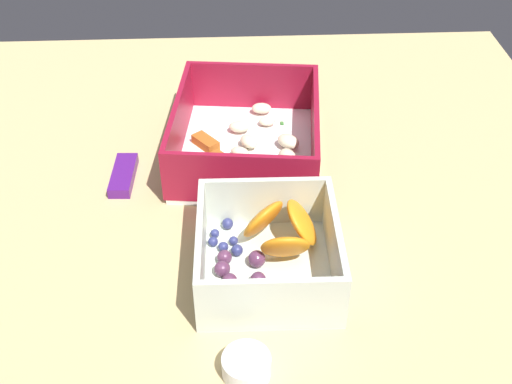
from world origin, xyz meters
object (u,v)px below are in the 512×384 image
paper_cup_liner (246,366)px  fruit_bowl (269,252)px  pasta_container (247,140)px  candy_bar (123,175)px

paper_cup_liner → fruit_bowl: bearing=-12.3°
pasta_container → paper_cup_liner: bearing=-175.9°
pasta_container → candy_bar: bearing=112.7°
candy_bar → fruit_bowl: bearing=-133.7°
pasta_container → candy_bar: 14.80cm
pasta_container → candy_bar: (-4.15, 14.13, -1.50)cm
pasta_container → fruit_bowl: pasta_container is taller
fruit_bowl → candy_bar: 21.54cm
pasta_container → fruit_bowl: (-18.98, -1.41, 0.21)cm
fruit_bowl → paper_cup_liner: bearing=167.7°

